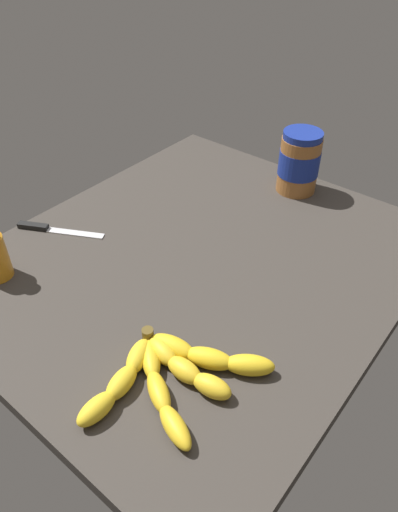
% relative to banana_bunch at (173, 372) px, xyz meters
% --- Properties ---
extents(ground_plane, '(0.90, 0.78, 0.03)m').
position_rel_banana_bunch_xyz_m(ground_plane, '(0.26, 0.16, -0.03)').
color(ground_plane, '#38332D').
extents(banana_bunch, '(0.28, 0.22, 0.03)m').
position_rel_banana_bunch_xyz_m(banana_bunch, '(0.00, 0.00, 0.00)').
color(banana_bunch, yellow).
rests_on(banana_bunch, ground_plane).
extents(peanut_butter_jar, '(0.10, 0.10, 0.15)m').
position_rel_banana_bunch_xyz_m(peanut_butter_jar, '(0.62, 0.14, 0.06)').
color(peanut_butter_jar, '#9E602D').
rests_on(peanut_butter_jar, ground_plane).
extents(butter_knife, '(0.11, 0.19, 0.01)m').
position_rel_banana_bunch_xyz_m(butter_knife, '(0.13, 0.47, -0.01)').
color(butter_knife, silver).
rests_on(butter_knife, ground_plane).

